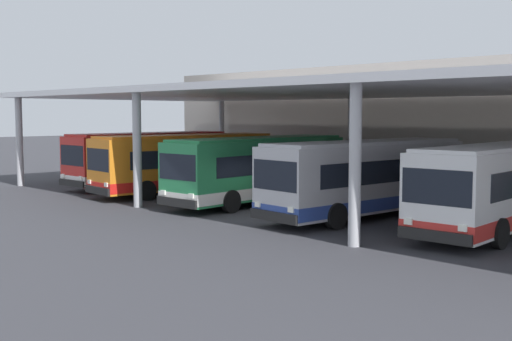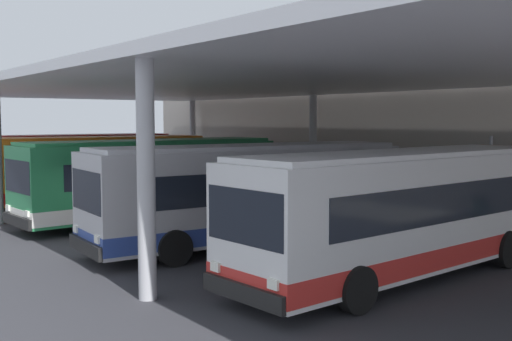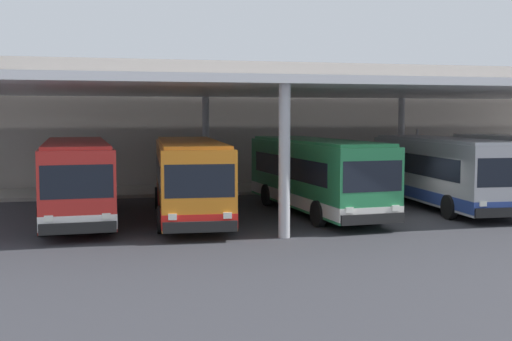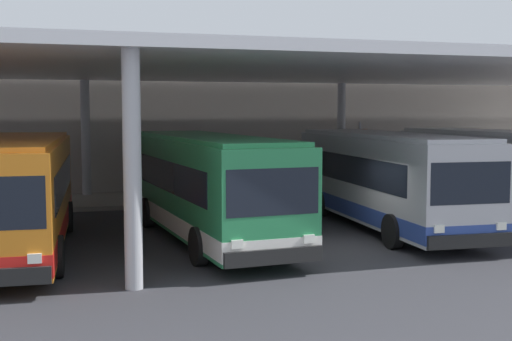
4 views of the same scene
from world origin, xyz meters
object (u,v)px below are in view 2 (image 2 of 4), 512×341
(bus_second_bay, at_px, (94,170))
(bus_departing, at_px, (405,211))
(banner_sign, at_px, (490,176))
(bus_middle_bay, at_px, (153,179))
(bus_far_bay, at_px, (251,193))
(bus_nearest_bay, at_px, (75,164))

(bus_second_bay, bearing_deg, bus_departing, 4.07)
(bus_second_bay, height_order, banner_sign, banner_sign)
(bus_middle_bay, bearing_deg, bus_far_bay, 2.23)
(bus_second_bay, xyz_separation_m, bus_departing, (16.98, 1.21, 0.00))
(bus_far_bay, bearing_deg, bus_departing, 8.54)
(bus_second_bay, distance_m, bus_departing, 17.02)
(bus_nearest_bay, relative_size, bus_far_bay, 0.99)
(bus_middle_bay, bearing_deg, bus_nearest_bay, 176.61)
(bus_nearest_bay, bearing_deg, bus_departing, 1.25)
(bus_nearest_bay, relative_size, bus_second_bay, 0.99)
(bus_nearest_bay, relative_size, bus_departing, 0.99)
(bus_far_bay, height_order, bus_departing, same)
(bus_far_bay, distance_m, bus_departing, 5.48)
(bus_departing, bearing_deg, bus_middle_bay, -174.79)
(bus_nearest_bay, distance_m, banner_sign, 20.63)
(bus_middle_bay, height_order, bus_far_bay, same)
(bus_middle_bay, relative_size, bus_far_bay, 1.00)
(bus_nearest_bay, xyz_separation_m, bus_second_bay, (4.44, -0.74, 0.00))
(bus_far_bay, distance_m, banner_sign, 8.74)
(banner_sign, bearing_deg, bus_departing, -72.43)
(bus_second_bay, xyz_separation_m, bus_far_bay, (11.55, 0.39, 0.00))
(bus_nearest_bay, xyz_separation_m, banner_sign, (19.08, 7.83, 0.32))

